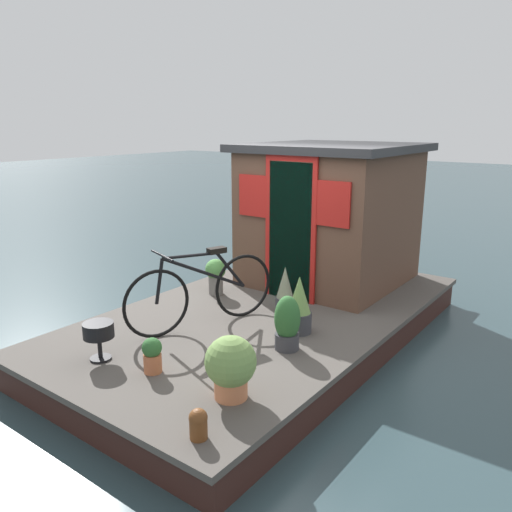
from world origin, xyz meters
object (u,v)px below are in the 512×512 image
charcoal_grill (99,332)px  mooring_bollard (198,423)px  bicycle (202,291)px  potted_plant_succulent (299,306)px  potted_plant_rosemary (231,365)px  potted_plant_thyme (285,291)px  potted_plant_basil (287,324)px  potted_plant_lavender (152,354)px  houseboat_cabin (330,213)px  potted_plant_fern (216,274)px

charcoal_grill → mooring_bollard: 1.63m
bicycle → potted_plant_succulent: size_ratio=2.75×
potted_plant_rosemary → potted_plant_thyme: potted_plant_thyme is taller
charcoal_grill → potted_plant_basil: bearing=-45.8°
bicycle → potted_plant_lavender: bicycle is taller
houseboat_cabin → charcoal_grill: bearing=172.1°
potted_plant_thyme → mooring_bollard: (-2.39, -0.87, -0.15)m
bicycle → potted_plant_lavender: size_ratio=5.23×
potted_plant_lavender → potted_plant_succulent: bearing=-20.0°
potted_plant_lavender → mooring_bollard: (-0.48, -1.00, -0.05)m
potted_plant_lavender → mooring_bollard: size_ratio=1.42×
potted_plant_basil → potted_plant_rosemary: (-1.03, -0.14, 0.02)m
potted_plant_succulent → mooring_bollard: 2.07m
bicycle → potted_plant_fern: 1.08m
houseboat_cabin → potted_plant_fern: 1.78m
potted_plant_succulent → mooring_bollard: size_ratio=2.70×
potted_plant_basil → mooring_bollard: (-1.59, -0.31, -0.14)m
potted_plant_fern → charcoal_grill: potted_plant_fern is taller
houseboat_cabin → potted_plant_thyme: size_ratio=3.88×
potted_plant_rosemary → potted_plant_lavender: potted_plant_rosemary is taller
potted_plant_thyme → potted_plant_lavender: bearing=176.1°
potted_plant_thyme → potted_plant_fern: 1.09m
houseboat_cabin → potted_plant_lavender: 3.44m
bicycle → potted_plant_rosemary: bicycle is taller
bicycle → potted_plant_rosemary: 1.54m
potted_plant_lavender → potted_plant_fern: 2.17m
potted_plant_lavender → potted_plant_thyme: bearing=-3.9°
houseboat_cabin → bicycle: houseboat_cabin is taller
bicycle → potted_plant_rosemary: size_ratio=3.23×
charcoal_grill → bicycle: bearing=-10.6°
potted_plant_thyme → charcoal_grill: 2.15m
houseboat_cabin → potted_plant_thyme: bearing=-170.9°
potted_plant_basil → potted_plant_thyme: (0.80, 0.56, 0.00)m
bicycle → potted_plant_thyme: bicycle is taller
bicycle → potted_plant_basil: (0.06, -1.05, -0.14)m
houseboat_cabin → potted_plant_basil: 2.47m
houseboat_cabin → charcoal_grill: 3.57m
potted_plant_rosemary → potted_plant_thyme: 1.96m
potted_plant_thyme → mooring_bollard: potted_plant_thyme is taller
potted_plant_lavender → potted_plant_succulent: potted_plant_succulent is taller
houseboat_cabin → potted_plant_succulent: size_ratio=3.51×
potted_plant_fern → bicycle: bearing=-146.3°
potted_plant_basil → potted_plant_rosemary: potted_plant_basil is taller
bicycle → charcoal_grill: 1.20m
potted_plant_fern → potted_plant_rosemary: bearing=-136.2°
potted_plant_thyme → charcoal_grill: potted_plant_thyme is taller
potted_plant_thyme → potted_plant_succulent: 0.57m
bicycle → potted_plant_succulent: (0.48, -0.92, -0.11)m
potted_plant_lavender → charcoal_grill: 0.60m
houseboat_cabin → potted_plant_rosemary: houseboat_cabin is taller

